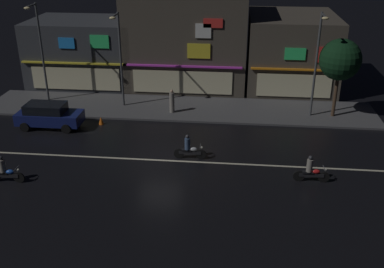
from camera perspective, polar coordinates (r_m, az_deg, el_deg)
ground_plane at (r=26.07m, az=-4.15°, el=-3.36°), size 140.00×140.00×0.00m
lane_divider_stripe at (r=26.07m, az=-4.15°, el=-3.35°), size 27.39×0.16×0.01m
sidewalk_far at (r=33.51m, az=-1.76°, el=3.31°), size 28.83×5.06×0.14m
storefront_left_block at (r=38.06m, az=-0.62°, el=12.64°), size 9.80×7.18×8.75m
storefront_center_block at (r=39.99m, az=-13.28°, el=10.15°), size 9.03×6.48×5.45m
storefront_right_block at (r=39.26m, az=12.40°, el=10.34°), size 7.07×8.98×5.93m
streetlamp_west at (r=35.43m, az=-18.80°, el=10.64°), size 0.44×1.64×7.36m
streetlamp_mid at (r=32.89m, az=-9.21°, el=10.20°), size 0.44×1.64×6.90m
streetlamp_east at (r=31.61m, az=15.67°, el=9.36°), size 0.44×1.64×7.23m
pedestrian_on_sidewalk at (r=32.31m, az=-2.57°, el=4.12°), size 0.36×0.36×1.72m
street_tree at (r=32.22m, az=18.36°, el=8.95°), size 2.83×2.83×5.50m
parked_car_near_kerb at (r=31.58m, az=-17.79°, el=2.32°), size 4.30×1.98×1.67m
motorcycle_lead at (r=24.40m, az=14.91°, el=-4.57°), size 1.90×0.60×1.52m
motorcycle_following at (r=25.92m, az=-0.37°, el=-1.89°), size 1.90×0.60×1.52m
motorcycle_opposite_lane at (r=25.53m, az=-22.71°, el=-4.39°), size 1.90×0.60×1.52m
traffic_cone at (r=31.37m, az=-11.50°, el=1.70°), size 0.36×0.36×0.55m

